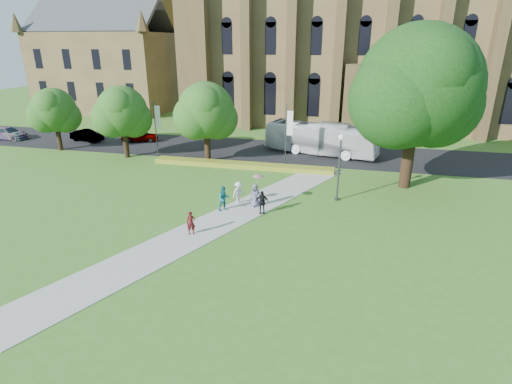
% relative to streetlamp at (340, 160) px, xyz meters
% --- Properties ---
extents(ground, '(160.00, 160.00, 0.00)m').
position_rel_streetlamp_xyz_m(ground, '(-7.50, -6.50, -3.30)').
color(ground, '#3F6D20').
rests_on(ground, ground).
extents(road, '(160.00, 10.00, 0.02)m').
position_rel_streetlamp_xyz_m(road, '(-7.50, 13.50, -3.29)').
color(road, black).
rests_on(road, ground).
extents(footpath, '(15.58, 28.54, 0.04)m').
position_rel_streetlamp_xyz_m(footpath, '(-7.50, -5.50, -3.28)').
color(footpath, '#B2B2A8').
rests_on(footpath, ground).
extents(flower_hedge, '(18.00, 1.40, 0.45)m').
position_rel_streetlamp_xyz_m(flower_hedge, '(-9.50, 6.70, -3.07)').
color(flower_hedge, gold).
rests_on(flower_hedge, ground).
extents(cathedral, '(52.60, 18.25, 28.00)m').
position_rel_streetlamp_xyz_m(cathedral, '(2.50, 33.23, 9.69)').
color(cathedral, brown).
rests_on(cathedral, ground).
extents(building_west, '(22.00, 14.00, 18.30)m').
position_rel_streetlamp_xyz_m(building_west, '(-41.50, 35.50, 5.91)').
color(building_west, brown).
rests_on(building_west, ground).
extents(streetlamp, '(0.44, 0.44, 5.24)m').
position_rel_streetlamp_xyz_m(streetlamp, '(0.00, 0.00, 0.00)').
color(streetlamp, '#38383D').
rests_on(streetlamp, ground).
extents(large_tree, '(9.60, 9.60, 13.20)m').
position_rel_streetlamp_xyz_m(large_tree, '(5.50, 4.50, 5.07)').
color(large_tree, '#332114').
rests_on(large_tree, ground).
extents(street_tree_0, '(5.20, 5.20, 7.50)m').
position_rel_streetlamp_xyz_m(street_tree_0, '(-22.50, 7.50, 1.58)').
color(street_tree_0, '#332114').
rests_on(street_tree_0, ground).
extents(street_tree_1, '(5.60, 5.60, 8.05)m').
position_rel_streetlamp_xyz_m(street_tree_1, '(-13.50, 8.00, 1.93)').
color(street_tree_1, '#332114').
rests_on(street_tree_1, ground).
extents(street_tree_2, '(4.80, 4.80, 6.95)m').
position_rel_streetlamp_xyz_m(street_tree_2, '(-31.50, 8.50, 1.23)').
color(street_tree_2, '#332114').
rests_on(street_tree_2, ground).
extents(banner_pole_0, '(0.70, 0.10, 6.00)m').
position_rel_streetlamp_xyz_m(banner_pole_0, '(-5.39, 8.70, 0.09)').
color(banner_pole_0, '#38383D').
rests_on(banner_pole_0, ground).
extents(banner_pole_1, '(0.70, 0.10, 6.00)m').
position_rel_streetlamp_xyz_m(banner_pole_1, '(-19.39, 8.70, 0.09)').
color(banner_pole_1, '#38383D').
rests_on(banner_pole_1, ground).
extents(tour_coach, '(12.64, 5.86, 3.43)m').
position_rel_streetlamp_xyz_m(tour_coach, '(-2.40, 13.44, -1.56)').
color(tour_coach, silver).
rests_on(tour_coach, road).
extents(car_0, '(4.70, 2.96, 1.49)m').
position_rel_streetlamp_xyz_m(car_0, '(-24.60, 14.26, -2.53)').
color(car_0, gray).
rests_on(car_0, road).
extents(car_1, '(4.48, 2.26, 1.41)m').
position_rel_streetlamp_xyz_m(car_1, '(-31.07, 12.87, -2.57)').
color(car_1, gray).
rests_on(car_1, road).
extents(car_2, '(5.20, 2.21, 1.49)m').
position_rel_streetlamp_xyz_m(car_2, '(-41.55, 11.63, -2.53)').
color(car_2, gray).
rests_on(car_2, road).
extents(pedestrian_0, '(0.67, 0.58, 1.56)m').
position_rel_streetlamp_xyz_m(pedestrian_0, '(-8.86, -8.18, -2.48)').
color(pedestrian_0, '#4C1112').
rests_on(pedestrian_0, footpath).
extents(pedestrian_1, '(1.14, 1.11, 1.86)m').
position_rel_streetlamp_xyz_m(pedestrian_1, '(-7.96, -4.02, -2.33)').
color(pedestrian_1, '#176B73').
rests_on(pedestrian_1, footpath).
extents(pedestrian_2, '(1.17, 1.28, 1.73)m').
position_rel_streetlamp_xyz_m(pedestrian_2, '(-7.29, -2.44, -2.39)').
color(pedestrian_2, silver).
rests_on(pedestrian_2, footpath).
extents(pedestrian_3, '(1.08, 0.65, 1.72)m').
position_rel_streetlamp_xyz_m(pedestrian_3, '(-5.16, -3.91, -2.39)').
color(pedestrian_3, black).
rests_on(pedestrian_3, footpath).
extents(pedestrian_4, '(1.00, 0.85, 1.74)m').
position_rel_streetlamp_xyz_m(pedestrian_4, '(-5.93, -2.73, -2.39)').
color(pedestrian_4, slate).
rests_on(pedestrian_4, footpath).
extents(parasol, '(0.83, 0.83, 0.68)m').
position_rel_streetlamp_xyz_m(parasol, '(-5.75, -2.63, -1.18)').
color(parasol, '#DB9AB2').
rests_on(parasol, pedestrian_4).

